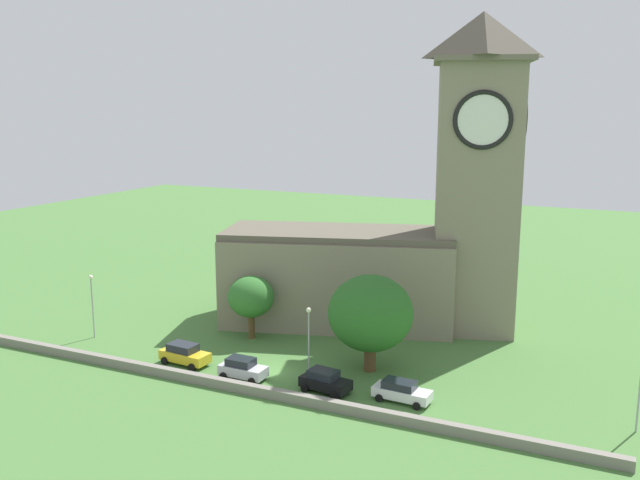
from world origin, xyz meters
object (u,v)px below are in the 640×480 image
object	(u,v)px
car_black	(325,381)
car_white	(401,391)
church	(401,230)
car_yellow	(184,354)
car_silver	(242,368)
streetlamp_west_mid	(309,331)
streetlamp_west_end	(92,295)
tree_riverside_east	(371,313)
tree_riverside_west	(251,297)

from	to	relation	value
car_black	car_white	size ratio (longest dim) A/B	0.94
church	car_yellow	world-z (taller)	church
car_silver	church	bearing A→B (deg)	69.67
church	streetlamp_west_mid	distance (m)	18.77
car_black	church	bearing A→B (deg)	90.39
church	streetlamp_west_end	distance (m)	32.19
car_yellow	car_white	xyz separation A→B (m)	(20.35, 0.67, -0.11)
tree_riverside_east	tree_riverside_west	bearing A→B (deg)	167.61
car_white	tree_riverside_east	distance (m)	8.05
church	car_yellow	distance (m)	25.55
tree_riverside_east	church	bearing A→B (deg)	97.68
car_silver	streetlamp_west_end	world-z (taller)	streetlamp_west_end
tree_riverside_west	car_black	bearing A→B (deg)	-36.14
streetlamp_west_end	streetlamp_west_mid	world-z (taller)	streetlamp_west_end
streetlamp_west_end	tree_riverside_east	distance (m)	28.69
car_silver	tree_riverside_west	distance (m)	11.02
church	tree_riverside_west	world-z (taller)	church
church	streetlamp_west_end	xyz separation A→B (m)	(-26.63, -17.09, -5.89)
car_white	tree_riverside_west	bearing A→B (deg)	156.51
car_black	streetlamp_west_mid	world-z (taller)	streetlamp_west_mid
car_silver	streetlamp_west_mid	distance (m)	6.63
church	tree_riverside_east	distance (m)	14.64
car_black	streetlamp_west_end	xyz separation A→B (m)	(-26.76, 2.38, 3.47)
car_silver	car_black	distance (m)	7.56
church	streetlamp_west_mid	world-z (taller)	church
car_black	streetlamp_west_end	size ratio (longest dim) A/B	0.68
car_white	streetlamp_west_end	size ratio (longest dim) A/B	0.72
car_yellow	car_white	world-z (taller)	car_yellow
car_yellow	streetlamp_west_mid	world-z (taller)	streetlamp_west_mid
car_yellow	car_silver	world-z (taller)	car_yellow
car_black	tree_riverside_east	distance (m)	7.48
car_yellow	church	bearing A→B (deg)	54.06
streetlamp_west_end	tree_riverside_east	size ratio (longest dim) A/B	0.75
car_yellow	tree_riverside_west	size ratio (longest dim) A/B	0.75
church	car_black	xyz separation A→B (m)	(0.13, -19.47, -9.35)
car_black	car_white	distance (m)	6.31
car_silver	streetlamp_west_mid	world-z (taller)	streetlamp_west_mid
tree_riverside_east	car_black	bearing A→B (deg)	-106.27
car_black	tree_riverside_east	size ratio (longest dim) A/B	0.51
car_silver	streetlamp_west_end	bearing A→B (deg)	171.44
car_white	streetlamp_west_mid	world-z (taller)	streetlamp_west_mid
streetlamp_west_end	tree_riverside_west	size ratio (longest dim) A/B	1.01
streetlamp_west_mid	tree_riverside_east	size ratio (longest dim) A/B	0.74
streetlamp_west_mid	tree_riverside_east	bearing A→B (deg)	44.99
car_silver	streetlamp_west_mid	bearing A→B (deg)	24.02
car_black	streetlamp_west_end	distance (m)	27.09
tree_riverside_west	car_silver	bearing A→B (deg)	-63.77
car_white	tree_riverside_west	distance (m)	20.39
church	tree_riverside_west	size ratio (longest dim) A/B	5.02
car_white	church	bearing A→B (deg)	108.95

